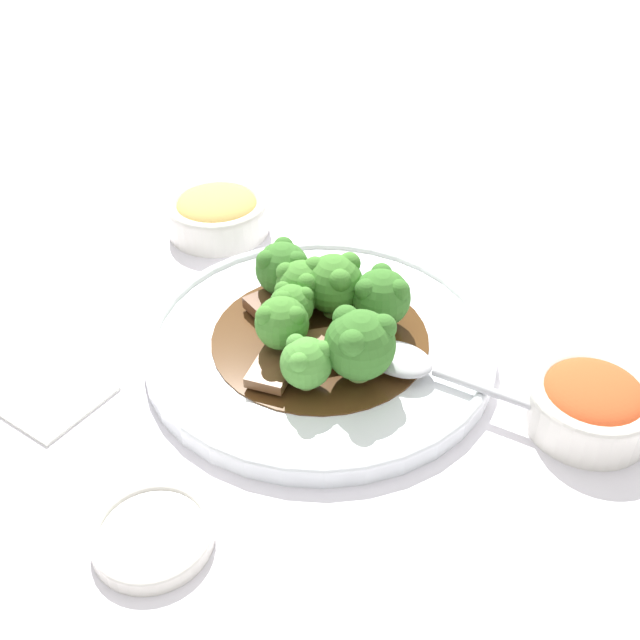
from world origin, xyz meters
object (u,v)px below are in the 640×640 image
(broccoli_floret_2, at_px, (333,282))
(broccoli_floret_5, at_px, (302,285))
(broccoli_floret_6, at_px, (282,322))
(beef_strip_2, at_px, (272,310))
(broccoli_floret_0, at_px, (282,267))
(side_bowl_appetizer, at_px, (218,213))
(side_bowl_kimchi, at_px, (591,403))
(broccoli_floret_1, at_px, (291,306))
(sauce_dish, at_px, (153,535))
(beef_strip_3, at_px, (381,350))
(beef_strip_0, at_px, (273,369))
(beef_strip_4, at_px, (318,347))
(broccoli_floret_3, at_px, (381,296))
(beef_strip_1, at_px, (322,286))
(broccoli_floret_7, at_px, (306,362))
(serving_spoon, at_px, (422,364))
(main_plate, at_px, (320,342))
(broccoli_floret_4, at_px, (360,343))

(broccoli_floret_2, xyz_separation_m, broccoli_floret_5, (-0.02, -0.01, -0.00))
(broccoli_floret_2, bearing_deg, broccoli_floret_6, -95.56)
(beef_strip_2, relative_size, broccoli_floret_0, 1.10)
(side_bowl_appetizer, bearing_deg, side_bowl_kimchi, -9.71)
(broccoli_floret_1, bearing_deg, sauce_dish, -81.82)
(beef_strip_3, distance_m, broccoli_floret_2, 0.07)
(beef_strip_0, bearing_deg, beef_strip_4, 67.79)
(broccoli_floret_3, xyz_separation_m, broccoli_floret_5, (-0.06, -0.02, 0.00))
(beef_strip_1, distance_m, side_bowl_kimchi, 0.25)
(beef_strip_1, height_order, broccoli_floret_7, broccoli_floret_7)
(broccoli_floret_2, xyz_separation_m, side_bowl_kimchi, (0.22, 0.01, -0.03))
(beef_strip_2, distance_m, broccoli_floret_6, 0.06)
(beef_strip_4, relative_size, broccoli_floret_6, 1.12)
(side_bowl_appetizer, distance_m, sauce_dish, 0.39)
(beef_strip_1, relative_size, beef_strip_3, 1.22)
(beef_strip_4, bearing_deg, broccoli_floret_7, -70.17)
(broccoli_floret_0, relative_size, serving_spoon, 0.26)
(serving_spoon, bearing_deg, broccoli_floret_2, 165.32)
(beef_strip_4, bearing_deg, main_plate, 118.23)
(broccoli_floret_7, bearing_deg, main_plate, 112.92)
(broccoli_floret_7, bearing_deg, broccoli_floret_3, 84.07)
(beef_strip_0, bearing_deg, broccoli_floret_6, 107.04)
(serving_spoon, xyz_separation_m, side_bowl_kimchi, (0.13, 0.03, -0.00))
(main_plate, bearing_deg, beef_strip_4, -61.77)
(beef_strip_1, height_order, serving_spoon, serving_spoon)
(serving_spoon, relative_size, side_bowl_kimchi, 2.10)
(broccoli_floret_1, distance_m, side_bowl_kimchi, 0.24)
(beef_strip_1, distance_m, broccoli_floret_5, 0.05)
(beef_strip_3, bearing_deg, broccoli_floret_0, 168.11)
(broccoli_floret_1, bearing_deg, side_bowl_kimchi, 12.07)
(sauce_dish, bearing_deg, broccoli_floret_1, 98.18)
(beef_strip_1, bearing_deg, broccoli_floret_2, -41.79)
(broccoli_floret_6, bearing_deg, beef_strip_2, 134.89)
(beef_strip_3, xyz_separation_m, beef_strip_4, (-0.04, -0.03, 0.00))
(broccoli_floret_0, bearing_deg, side_bowl_kimchi, 1.54)
(broccoli_floret_0, bearing_deg, broccoli_floret_4, -26.99)
(beef_strip_1, height_order, beef_strip_2, same)
(broccoli_floret_6, distance_m, side_bowl_kimchi, 0.24)
(broccoli_floret_1, relative_size, broccoli_floret_7, 1.13)
(side_bowl_appetizer, bearing_deg, beef_strip_1, -18.34)
(broccoli_floret_3, distance_m, side_bowl_kimchi, 0.18)
(broccoli_floret_1, height_order, broccoli_floret_5, broccoli_floret_5)
(main_plate, bearing_deg, broccoli_floret_1, -144.35)
(beef_strip_4, distance_m, sauce_dish, 0.20)
(main_plate, relative_size, beef_strip_0, 5.69)
(broccoli_floret_3, relative_size, side_bowl_appetizer, 0.49)
(sauce_dish, bearing_deg, broccoli_floret_5, 99.37)
(broccoli_floret_5, bearing_deg, broccoli_floret_4, -27.73)
(beef_strip_4, xyz_separation_m, broccoli_floret_7, (0.01, -0.04, 0.02))
(beef_strip_3, height_order, serving_spoon, serving_spoon)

